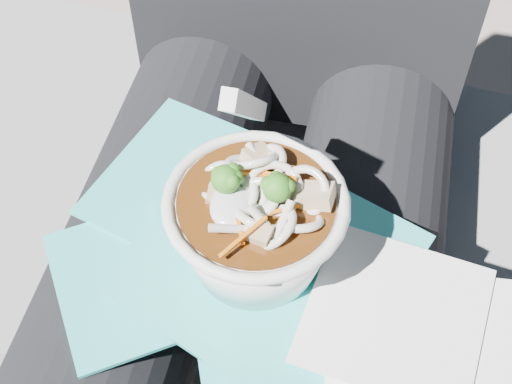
% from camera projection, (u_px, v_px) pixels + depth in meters
% --- Properties ---
extents(stone_ledge, '(1.04, 0.59, 0.48)m').
position_uv_depth(stone_ledge, '(272.00, 307.00, 0.98)').
color(stone_ledge, slate).
rests_on(stone_ledge, ground).
extents(lap, '(0.35, 0.48, 0.15)m').
position_uv_depth(lap, '(244.00, 284.00, 0.64)').
color(lap, black).
rests_on(lap, stone_ledge).
extents(person_body, '(0.34, 0.94, 1.02)m').
position_uv_depth(person_body, '(266.00, 192.00, 0.68)').
color(person_body, black).
rests_on(person_body, ground).
extents(plastic_bag, '(0.31, 0.30, 0.01)m').
position_uv_depth(plastic_bag, '(243.00, 255.00, 0.56)').
color(plastic_bag, '#2BB3B2').
rests_on(plastic_bag, lap).
extents(napkins, '(0.17, 0.17, 0.01)m').
position_uv_depth(napkins, '(412.00, 338.00, 0.51)').
color(napkins, white).
rests_on(napkins, plastic_bag).
extents(udon_bowl, '(0.14, 0.15, 0.18)m').
position_uv_depth(udon_bowl, '(256.00, 221.00, 0.51)').
color(udon_bowl, white).
rests_on(udon_bowl, plastic_bag).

